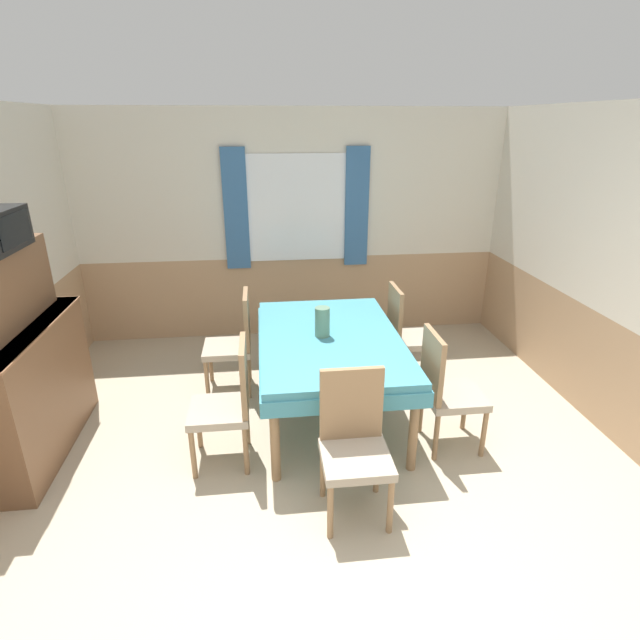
{
  "coord_description": "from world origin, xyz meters",
  "views": [
    {
      "loc": [
        -0.37,
        -2.11,
        2.44
      ],
      "look_at": [
        0.09,
        1.71,
        0.91
      ],
      "focal_mm": 28.0,
      "sensor_mm": 36.0,
      "label": 1
    }
  ],
  "objects": [
    {
      "name": "ground_plane",
      "position": [
        0.0,
        0.0,
        0.0
      ],
      "size": [
        16.0,
        16.0,
        0.0
      ],
      "primitive_type": "plane",
      "color": "tan"
    },
    {
      "name": "wall_back",
      "position": [
        0.0,
        3.64,
        1.31
      ],
      "size": [
        5.24,
        0.09,
        2.6
      ],
      "color": "silver",
      "rests_on": "ground_plane"
    },
    {
      "name": "wall_right",
      "position": [
        2.44,
        1.81,
        1.3
      ],
      "size": [
        0.05,
        4.02,
        2.6
      ],
      "color": "silver",
      "rests_on": "ground_plane"
    },
    {
      "name": "dining_table",
      "position": [
        0.17,
        1.71,
        0.66
      ],
      "size": [
        1.2,
        1.85,
        0.76
      ],
      "color": "teal",
      "rests_on": "ground_plane"
    },
    {
      "name": "chair_right_far",
      "position": [
        1.0,
        2.27,
        0.52
      ],
      "size": [
        0.44,
        0.44,
        0.98
      ],
      "rotation": [
        0.0,
        0.0,
        4.71
      ],
      "color": "#93704C",
      "rests_on": "ground_plane"
    },
    {
      "name": "chair_head_near",
      "position": [
        0.17,
        0.55,
        0.52
      ],
      "size": [
        0.44,
        0.44,
        0.98
      ],
      "rotation": [
        0.0,
        0.0,
        3.14
      ],
      "color": "#93704C",
      "rests_on": "ground_plane"
    },
    {
      "name": "chair_left_far",
      "position": [
        -0.66,
        2.27,
        0.52
      ],
      "size": [
        0.44,
        0.44,
        0.98
      ],
      "rotation": [
        0.0,
        0.0,
        1.57
      ],
      "color": "#93704C",
      "rests_on": "ground_plane"
    },
    {
      "name": "chair_left_near",
      "position": [
        -0.66,
        1.16,
        0.52
      ],
      "size": [
        0.44,
        0.44,
        0.98
      ],
      "rotation": [
        0.0,
        0.0,
        1.57
      ],
      "color": "#93704C",
      "rests_on": "ground_plane"
    },
    {
      "name": "chair_right_near",
      "position": [
        1.0,
        1.16,
        0.52
      ],
      "size": [
        0.44,
        0.44,
        0.98
      ],
      "rotation": [
        0.0,
        0.0,
        4.71
      ],
      "color": "#93704C",
      "rests_on": "ground_plane"
    },
    {
      "name": "sideboard",
      "position": [
        -2.19,
        1.47,
        0.7
      ],
      "size": [
        0.46,
        1.44,
        1.61
      ],
      "color": "brown",
      "rests_on": "ground_plane"
    },
    {
      "name": "vase",
      "position": [
        0.11,
        1.73,
        0.89
      ],
      "size": [
        0.12,
        0.12,
        0.25
      ],
      "color": "slate",
      "rests_on": "dining_table"
    }
  ]
}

